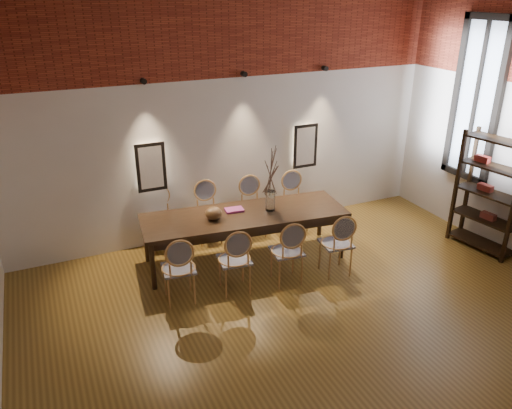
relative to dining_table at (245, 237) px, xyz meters
name	(u,v)px	position (x,y,z in m)	size (l,w,h in m)	color
floor	(351,357)	(0.22, -2.46, -0.39)	(7.00, 7.00, 0.02)	olive
wall_back	(229,110)	(0.22, 1.09, 1.62)	(7.00, 0.10, 4.00)	silver
brick_band_back	(229,24)	(0.22, 1.02, 2.88)	(7.00, 0.02, 1.50)	maroon
niche_left	(151,167)	(-1.08, 0.99, 0.93)	(0.36, 0.06, 0.66)	#FFEAC6
niche_right	(304,146)	(1.52, 0.99, 0.93)	(0.36, 0.06, 0.66)	#FFEAC6
spot_fixture_left	(143,81)	(-1.08, 0.96, 2.17)	(0.08, 0.08, 0.10)	black
spot_fixture_mid	(244,74)	(0.42, 0.96, 2.17)	(0.08, 0.08, 0.10)	black
spot_fixture_right	(325,68)	(1.82, 0.96, 2.17)	(0.08, 0.08, 0.10)	black
window_glass	(477,100)	(3.68, -0.46, 1.77)	(0.02, 0.78, 2.38)	silver
window_frame	(476,100)	(3.66, -0.46, 1.77)	(0.08, 0.90, 2.50)	black
window_mullion	(476,100)	(3.66, -0.46, 1.77)	(0.06, 0.06, 2.40)	black
dining_table	(245,237)	(0.00, 0.00, 0.00)	(2.94, 0.94, 0.75)	#301F12
chair_near_a	(178,268)	(-1.18, -0.62, 0.09)	(0.44, 0.44, 0.94)	tan
chair_near_b	(234,259)	(-0.45, -0.71, 0.09)	(0.44, 0.44, 0.94)	tan
chair_near_c	(287,251)	(0.28, -0.79, 0.09)	(0.44, 0.44, 0.94)	tan
chair_near_d	(336,243)	(1.01, -0.87, 0.09)	(0.44, 0.44, 0.94)	tan
chair_far_a	(162,220)	(-1.01, 0.87, 0.09)	(0.44, 0.44, 0.94)	tan
chair_far_b	(209,214)	(-0.28, 0.79, 0.09)	(0.44, 0.44, 0.94)	tan
chair_far_c	(253,208)	(0.45, 0.71, 0.09)	(0.44, 0.44, 0.94)	tan
chair_far_d	(295,202)	(1.18, 0.62, 0.09)	(0.44, 0.44, 0.94)	tan
vase	(270,201)	(0.39, -0.04, 0.53)	(0.14, 0.14, 0.30)	silver
dried_branches	(271,171)	(0.39, -0.04, 0.98)	(0.50, 0.50, 0.70)	#4A3629
bowl	(214,213)	(-0.47, 0.00, 0.46)	(0.24, 0.24, 0.18)	brown
book	(234,210)	(-0.10, 0.15, 0.39)	(0.26, 0.18, 0.03)	#9C347F
shelving_rack	(490,194)	(3.50, -1.16, 0.53)	(0.38, 1.00, 1.80)	black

